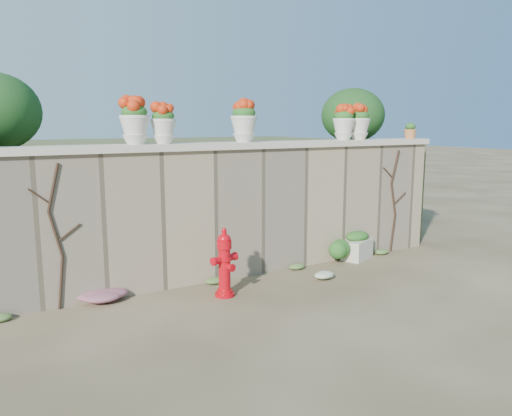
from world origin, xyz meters
TOP-DOWN VIEW (x-y plane):
  - ground at (0.00, 0.00)m, footprint 80.00×80.00m
  - stone_wall at (0.00, 1.80)m, footprint 8.00×0.40m
  - wall_cap at (0.00, 1.80)m, footprint 8.10×0.52m
  - raised_fill at (0.00, 5.00)m, footprint 9.00×6.00m
  - back_shrub_right at (3.40, 3.00)m, footprint 1.30×1.30m
  - vine_left at (-2.67, 1.58)m, footprint 0.60×0.04m
  - vine_right at (3.23, 1.58)m, footprint 0.60×0.04m
  - fire_hydrant at (-0.61, 0.95)m, footprint 0.42×0.30m
  - planter_box at (2.30, 1.51)m, footprint 0.69×0.56m
  - green_shrub at (1.89, 1.46)m, footprint 0.58×0.52m
  - magenta_clump at (-2.13, 1.55)m, footprint 0.80×0.53m
  - white_flowers at (1.05, 0.80)m, footprint 0.48×0.39m
  - urn_pot_1 at (-1.54, 1.80)m, footprint 0.41×0.41m
  - urn_pot_2 at (-1.13, 1.80)m, footprint 0.36×0.36m
  - urn_pot_3 at (0.18, 1.80)m, footprint 0.41×0.41m
  - urn_pot_4 at (2.16, 1.80)m, footprint 0.38×0.38m
  - urn_pot_5 at (2.51, 1.80)m, footprint 0.39×0.39m
  - terracotta_pot at (3.80, 1.80)m, footprint 0.24×0.24m

SIDE VIEW (x-z plane):
  - ground at x=0.00m, z-range 0.00..0.00m
  - white_flowers at x=1.05m, z-range 0.00..0.17m
  - magenta_clump at x=-2.13m, z-range 0.00..0.21m
  - planter_box at x=2.30m, z-range -0.02..0.48m
  - green_shrub at x=1.89m, z-range 0.00..0.55m
  - fire_hydrant at x=-0.61m, z-range 0.00..0.97m
  - vine_left at x=-2.67m, z-range 0.04..1.94m
  - vine_right at x=3.23m, z-range 0.04..1.94m
  - stone_wall at x=0.00m, z-range 0.00..2.00m
  - raised_fill at x=0.00m, z-range 0.00..2.00m
  - wall_cap at x=0.00m, z-range 2.00..2.10m
  - terracotta_pot at x=3.80m, z-range 2.09..2.38m
  - urn_pot_2 at x=-1.13m, z-range 2.10..2.66m
  - urn_pot_4 at x=2.16m, z-range 2.10..2.70m
  - urn_pot_5 at x=2.51m, z-range 2.10..2.70m
  - urn_pot_1 at x=-1.54m, z-range 2.10..2.74m
  - urn_pot_3 at x=0.18m, z-range 2.10..2.74m
  - back_shrub_right at x=3.40m, z-range 2.00..3.10m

